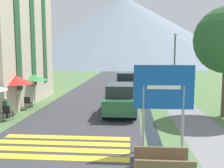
{
  "coord_description": "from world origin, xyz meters",
  "views": [
    {
      "loc": [
        0.23,
        -5.39,
        3.59
      ],
      "look_at": [
        -0.95,
        10.0,
        1.72
      ],
      "focal_mm": 40.0,
      "sensor_mm": 36.0,
      "label": 1
    }
  ],
  "objects_px": {
    "road_sign": "(164,94)",
    "cafe_umbrella_middle_red": "(16,80)",
    "cafe_chair_near_right": "(7,111)",
    "person_seated_far": "(14,101)",
    "streetlamp": "(175,60)",
    "parked_car_far": "(126,82)",
    "cafe_umbrella_rear_green": "(34,77)",
    "parked_car_near": "(120,99)",
    "footbridge": "(163,167)",
    "person_seated_near": "(6,106)",
    "cafe_chair_far_right": "(28,102)"
  },
  "relations": [
    {
      "from": "road_sign",
      "to": "cafe_umbrella_middle_red",
      "type": "xyz_separation_m",
      "value": [
        -8.1,
        5.45,
        -0.12
      ]
    },
    {
      "from": "cafe_chair_near_right",
      "to": "person_seated_far",
      "type": "distance_m",
      "value": 2.11
    },
    {
      "from": "road_sign",
      "to": "streetlamp",
      "type": "distance_m",
      "value": 10.74
    },
    {
      "from": "parked_car_far",
      "to": "cafe_umbrella_rear_green",
      "type": "height_order",
      "value": "cafe_umbrella_rear_green"
    },
    {
      "from": "parked_car_near",
      "to": "streetlamp",
      "type": "distance_m",
      "value": 6.54
    },
    {
      "from": "road_sign",
      "to": "footbridge",
      "type": "xyz_separation_m",
      "value": [
        -0.21,
        -1.84,
        -1.92
      ]
    },
    {
      "from": "cafe_chair_near_right",
      "to": "cafe_umbrella_rear_green",
      "type": "relative_size",
      "value": 0.39
    },
    {
      "from": "parked_car_near",
      "to": "cafe_umbrella_middle_red",
      "type": "height_order",
      "value": "cafe_umbrella_middle_red"
    },
    {
      "from": "person_seated_far",
      "to": "cafe_umbrella_middle_red",
      "type": "bearing_deg",
      "value": -31.61
    },
    {
      "from": "person_seated_far",
      "to": "streetlamp",
      "type": "relative_size",
      "value": 0.23
    },
    {
      "from": "footbridge",
      "to": "person_seated_near",
      "type": "distance_m",
      "value": 9.95
    },
    {
      "from": "parked_car_far",
      "to": "cafe_umbrella_middle_red",
      "type": "relative_size",
      "value": 1.79
    },
    {
      "from": "parked_car_far",
      "to": "person_seated_far",
      "type": "xyz_separation_m",
      "value": [
        -6.72,
        -9.27,
        -0.25
      ]
    },
    {
      "from": "streetlamp",
      "to": "person_seated_far",
      "type": "bearing_deg",
      "value": -155.34
    },
    {
      "from": "footbridge",
      "to": "cafe_umbrella_rear_green",
      "type": "height_order",
      "value": "cafe_umbrella_rear_green"
    },
    {
      "from": "footbridge",
      "to": "cafe_umbrella_rear_green",
      "type": "bearing_deg",
      "value": 128.56
    },
    {
      "from": "cafe_chair_near_right",
      "to": "parked_car_near",
      "type": "bearing_deg",
      "value": 5.64
    },
    {
      "from": "cafe_chair_near_right",
      "to": "cafe_umbrella_middle_red",
      "type": "bearing_deg",
      "value": 85.06
    },
    {
      "from": "person_seated_far",
      "to": "cafe_chair_far_right",
      "type": "bearing_deg",
      "value": 48.36
    },
    {
      "from": "parked_car_near",
      "to": "parked_car_far",
      "type": "height_order",
      "value": "same"
    },
    {
      "from": "cafe_chair_near_right",
      "to": "footbridge",
      "type": "bearing_deg",
      "value": -49.56
    },
    {
      "from": "cafe_chair_near_right",
      "to": "cafe_umbrella_middle_red",
      "type": "distance_m",
      "value": 2.39
    },
    {
      "from": "road_sign",
      "to": "parked_car_far",
      "type": "xyz_separation_m",
      "value": [
        -1.68,
        14.91,
        -1.23
      ]
    },
    {
      "from": "footbridge",
      "to": "cafe_umbrella_rear_green",
      "type": "xyz_separation_m",
      "value": [
        -7.77,
        9.74,
        1.73
      ]
    },
    {
      "from": "cafe_chair_far_right",
      "to": "footbridge",
      "type": "bearing_deg",
      "value": -27.6
    },
    {
      "from": "parked_car_near",
      "to": "footbridge",
      "type": "bearing_deg",
      "value": -78.09
    },
    {
      "from": "cafe_umbrella_rear_green",
      "to": "person_seated_far",
      "type": "relative_size",
      "value": 1.81
    },
    {
      "from": "streetlamp",
      "to": "cafe_umbrella_middle_red",
      "type": "bearing_deg",
      "value": -153.84
    },
    {
      "from": "cafe_chair_near_right",
      "to": "cafe_umbrella_rear_green",
      "type": "distance_m",
      "value": 4.53
    },
    {
      "from": "cafe_chair_near_right",
      "to": "streetlamp",
      "type": "bearing_deg",
      "value": 20.69
    },
    {
      "from": "parked_car_near",
      "to": "cafe_umbrella_middle_red",
      "type": "distance_m",
      "value": 6.39
    },
    {
      "from": "footbridge",
      "to": "parked_car_far",
      "type": "relative_size",
      "value": 0.42
    },
    {
      "from": "road_sign",
      "to": "footbridge",
      "type": "relative_size",
      "value": 1.88
    },
    {
      "from": "parked_car_far",
      "to": "person_seated_far",
      "type": "relative_size",
      "value": 3.4
    },
    {
      "from": "cafe_chair_far_right",
      "to": "streetlamp",
      "type": "distance_m",
      "value": 11.09
    },
    {
      "from": "cafe_chair_near_right",
      "to": "cafe_umbrella_middle_red",
      "type": "xyz_separation_m",
      "value": [
        -0.29,
        1.83,
        1.51
      ]
    },
    {
      "from": "road_sign",
      "to": "cafe_chair_near_right",
      "type": "bearing_deg",
      "value": 155.13
    },
    {
      "from": "person_seated_near",
      "to": "person_seated_far",
      "type": "relative_size",
      "value": 1.01
    },
    {
      "from": "road_sign",
      "to": "person_seated_far",
      "type": "distance_m",
      "value": 10.23
    },
    {
      "from": "road_sign",
      "to": "parked_car_near",
      "type": "relative_size",
      "value": 0.72
    },
    {
      "from": "parked_car_far",
      "to": "streetlamp",
      "type": "xyz_separation_m",
      "value": [
        3.82,
        -4.42,
        2.19
      ]
    },
    {
      "from": "cafe_chair_near_right",
      "to": "person_seated_far",
      "type": "relative_size",
      "value": 0.71
    },
    {
      "from": "cafe_chair_near_right",
      "to": "streetlamp",
      "type": "distance_m",
      "value": 12.36
    },
    {
      "from": "cafe_umbrella_middle_red",
      "to": "person_seated_near",
      "type": "xyz_separation_m",
      "value": [
        -0.07,
        -1.32,
        -1.36
      ]
    },
    {
      "from": "footbridge",
      "to": "cafe_umbrella_middle_red",
      "type": "relative_size",
      "value": 0.75
    },
    {
      "from": "person_seated_far",
      "to": "streetlamp",
      "type": "xyz_separation_m",
      "value": [
        10.55,
        4.84,
        2.43
      ]
    },
    {
      "from": "parked_car_far",
      "to": "cafe_chair_near_right",
      "type": "xyz_separation_m",
      "value": [
        -6.13,
        -11.28,
        -0.4
      ]
    },
    {
      "from": "parked_car_far",
      "to": "parked_car_near",
      "type": "bearing_deg",
      "value": -90.81
    },
    {
      "from": "footbridge",
      "to": "streetlamp",
      "type": "height_order",
      "value": "streetlamp"
    },
    {
      "from": "parked_car_far",
      "to": "cafe_umbrella_middle_red",
      "type": "xyz_separation_m",
      "value": [
        -6.42,
        -9.45,
        1.12
      ]
    }
  ]
}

